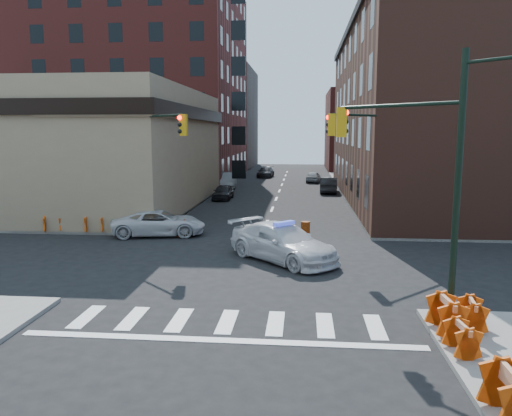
% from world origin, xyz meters
% --- Properties ---
extents(ground, '(140.00, 140.00, 0.00)m').
position_xyz_m(ground, '(0.00, 0.00, 0.00)').
color(ground, black).
rests_on(ground, ground).
extents(sidewalk_nw, '(34.00, 54.50, 0.15)m').
position_xyz_m(sidewalk_nw, '(-23.00, 32.75, 0.07)').
color(sidewalk_nw, gray).
rests_on(sidewalk_nw, ground).
extents(sidewalk_ne, '(34.00, 54.50, 0.15)m').
position_xyz_m(sidewalk_ne, '(23.00, 32.75, 0.07)').
color(sidewalk_ne, gray).
rests_on(sidewalk_ne, ground).
extents(bank_building, '(22.00, 22.00, 9.00)m').
position_xyz_m(bank_building, '(-17.00, 16.50, 4.50)').
color(bank_building, '#907B5E').
rests_on(bank_building, ground).
extents(apartment_block, '(25.00, 25.00, 24.00)m').
position_xyz_m(apartment_block, '(-18.50, 40.00, 12.00)').
color(apartment_block, maroon).
rests_on(apartment_block, ground).
extents(commercial_row_ne, '(14.00, 34.00, 14.00)m').
position_xyz_m(commercial_row_ne, '(13.00, 22.50, 7.00)').
color(commercial_row_ne, '#522C20').
rests_on(commercial_row_ne, ground).
extents(filler_nw, '(20.00, 18.00, 16.00)m').
position_xyz_m(filler_nw, '(-16.00, 62.00, 8.00)').
color(filler_nw, brown).
rests_on(filler_nw, ground).
extents(filler_ne, '(16.00, 16.00, 12.00)m').
position_xyz_m(filler_ne, '(14.00, 58.00, 6.00)').
color(filler_ne, maroon).
rests_on(filler_ne, ground).
extents(signal_pole_se, '(5.40, 5.27, 8.00)m').
position_xyz_m(signal_pole_se, '(6.04, -5.52, 4.61)').
color(signal_pole_se, black).
rests_on(signal_pole_se, sidewalk_se).
extents(signal_pole_nw, '(3.58, 3.67, 8.00)m').
position_xyz_m(signal_pole_nw, '(-5.85, 5.34, 4.34)').
color(signal_pole_nw, black).
rests_on(signal_pole_nw, sidewalk_nw).
extents(signal_pole_ne, '(3.67, 3.58, 8.00)m').
position_xyz_m(signal_pole_ne, '(5.84, 5.35, 4.34)').
color(signal_pole_ne, black).
rests_on(signal_pole_ne, sidewalk_ne).
extents(tree_ne_near, '(3.00, 3.00, 4.85)m').
position_xyz_m(tree_ne_near, '(7.50, 26.00, 3.49)').
color(tree_ne_near, black).
rests_on(tree_ne_near, sidewalk_ne).
extents(tree_ne_far, '(3.00, 3.00, 4.85)m').
position_xyz_m(tree_ne_far, '(7.50, 34.00, 3.49)').
color(tree_ne_far, black).
rests_on(tree_ne_far, sidewalk_ne).
extents(police_car, '(5.74, 5.69, 1.67)m').
position_xyz_m(police_car, '(1.41, 0.82, 0.83)').
color(police_car, silver).
rests_on(police_car, ground).
extents(pickup, '(5.55, 3.35, 1.44)m').
position_xyz_m(pickup, '(-5.80, 5.80, 0.72)').
color(pickup, silver).
rests_on(pickup, ground).
extents(parked_car_wnear, '(1.56, 3.79, 1.29)m').
position_xyz_m(parked_car_wnear, '(-4.59, 21.25, 0.64)').
color(parked_car_wnear, black).
rests_on(parked_car_wnear, ground).
extents(parked_car_wfar, '(2.14, 4.99, 1.60)m').
position_xyz_m(parked_car_wfar, '(-5.50, 30.18, 0.80)').
color(parked_car_wfar, gray).
rests_on(parked_car_wfar, ground).
extents(parked_car_wdeep, '(2.21, 4.63, 1.30)m').
position_xyz_m(parked_car_wdeep, '(-2.50, 43.21, 0.65)').
color(parked_car_wdeep, black).
rests_on(parked_car_wdeep, ground).
extents(parked_car_enear, '(1.89, 4.57, 1.47)m').
position_xyz_m(parked_car_enear, '(4.83, 27.03, 0.74)').
color(parked_car_enear, black).
rests_on(parked_car_enear, ground).
extents(parked_car_efar, '(2.00, 3.91, 1.27)m').
position_xyz_m(parked_car_efar, '(3.56, 37.11, 0.64)').
color(parked_car_efar, '#9A9EA3').
rests_on(parked_car_efar, ground).
extents(pedestrian_a, '(0.74, 0.67, 1.69)m').
position_xyz_m(pedestrian_a, '(-6.54, 6.00, 0.99)').
color(pedestrian_a, black).
rests_on(pedestrian_a, sidewalk_nw).
extents(pedestrian_b, '(1.11, 1.02, 1.83)m').
position_xyz_m(pedestrian_b, '(-11.42, 8.93, 1.06)').
color(pedestrian_b, black).
rests_on(pedestrian_b, sidewalk_nw).
extents(pedestrian_c, '(1.05, 0.92, 1.70)m').
position_xyz_m(pedestrian_c, '(-13.00, 7.53, 1.00)').
color(pedestrian_c, '#1E212D').
rests_on(pedestrian_c, sidewalk_nw).
extents(barrel_road, '(0.60, 0.60, 0.89)m').
position_xyz_m(barrel_road, '(2.47, 6.00, 0.45)').
color(barrel_road, '#E3560A').
rests_on(barrel_road, ground).
extents(barrel_bank, '(0.68, 0.68, 0.96)m').
position_xyz_m(barrel_bank, '(-4.50, 5.60, 0.48)').
color(barrel_bank, '#E6590A').
rests_on(barrel_bank, ground).
extents(barricade_se_a, '(0.76, 1.38, 1.00)m').
position_xyz_m(barricade_se_a, '(6.40, -7.34, 0.65)').
color(barricade_se_a, orange).
rests_on(barricade_se_a, sidewalk_se).
extents(barricade_se_b, '(0.71, 1.20, 0.85)m').
position_xyz_m(barricade_se_b, '(7.21, -7.00, 0.57)').
color(barricade_se_b, '#DB5C0A').
rests_on(barricade_se_b, sidewalk_se).
extents(barricade_se_c, '(0.64, 1.12, 0.81)m').
position_xyz_m(barricade_se_c, '(6.40, -8.74, 0.55)').
color(barricade_se_c, '#F25B0B').
rests_on(barricade_se_c, sidewalk_se).
extents(barricade_se_d, '(0.69, 1.38, 1.03)m').
position_xyz_m(barricade_se_d, '(6.40, -11.77, 0.67)').
color(barricade_se_d, '#D23F09').
rests_on(barricade_se_d, sidewalk_se).
extents(barricade_se_e, '(0.62, 1.13, 0.83)m').
position_xyz_m(barricade_se_e, '(6.40, -11.63, 0.56)').
color(barricade_se_e, '#C04909').
rests_on(barricade_se_e, sidewalk_se).
extents(barricade_nw_a, '(1.30, 0.74, 0.93)m').
position_xyz_m(barricade_nw_a, '(-9.50, 5.70, 0.62)').
color(barricade_nw_a, red).
rests_on(barricade_nw_a, sidewalk_nw).
extents(barricade_nw_b, '(1.26, 0.81, 0.87)m').
position_xyz_m(barricade_nw_b, '(-12.00, 5.70, 0.59)').
color(barricade_nw_b, '#E05B0A').
rests_on(barricade_nw_b, sidewalk_nw).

